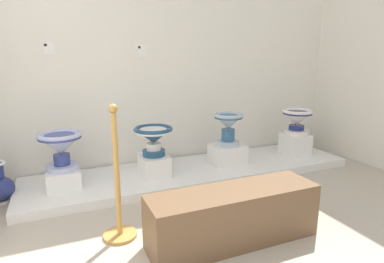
{
  "coord_description": "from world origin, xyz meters",
  "views": [
    {
      "loc": [
        0.75,
        -1.2,
        1.32
      ],
      "look_at": [
        2.11,
        1.98,
        0.52
      ],
      "focal_mm": 29.95,
      "sensor_mm": 36.0,
      "label": 1
    }
  ],
  "objects_px": {
    "plinth_block_pale_glazed": "(154,165)",
    "antique_toilet_pale_glazed": "(153,136)",
    "plinth_block_central_ornate": "(64,178)",
    "info_placard_second": "(142,51)",
    "plinth_block_rightmost": "(228,154)",
    "antique_toilet_central_ornate": "(61,145)",
    "antique_toilet_squat_floral": "(297,119)",
    "antique_toilet_rightmost": "(228,124)",
    "stanchion_post_near_left": "(118,199)",
    "museum_bench": "(233,216)",
    "info_placard_first": "(49,49)",
    "plinth_block_squat_floral": "(295,144)"
  },
  "relations": [
    {
      "from": "antique_toilet_central_ornate",
      "to": "stanchion_post_near_left",
      "type": "height_order",
      "value": "stanchion_post_near_left"
    },
    {
      "from": "antique_toilet_pale_glazed",
      "to": "museum_bench",
      "type": "relative_size",
      "value": 0.32
    },
    {
      "from": "plinth_block_squat_floral",
      "to": "info_placard_second",
      "type": "distance_m",
      "value": 2.25
    },
    {
      "from": "plinth_block_pale_glazed",
      "to": "stanchion_post_near_left",
      "type": "distance_m",
      "value": 1.09
    },
    {
      "from": "antique_toilet_squat_floral",
      "to": "info_placard_second",
      "type": "bearing_deg",
      "value": 165.26
    },
    {
      "from": "antique_toilet_squat_floral",
      "to": "museum_bench",
      "type": "relative_size",
      "value": 0.3
    },
    {
      "from": "info_placard_first",
      "to": "museum_bench",
      "type": "height_order",
      "value": "info_placard_first"
    },
    {
      "from": "plinth_block_pale_glazed",
      "to": "antique_toilet_pale_glazed",
      "type": "relative_size",
      "value": 0.85
    },
    {
      "from": "plinth_block_pale_glazed",
      "to": "museum_bench",
      "type": "distance_m",
      "value": 1.34
    },
    {
      "from": "plinth_block_rightmost",
      "to": "antique_toilet_rightmost",
      "type": "height_order",
      "value": "antique_toilet_rightmost"
    },
    {
      "from": "stanchion_post_near_left",
      "to": "museum_bench",
      "type": "height_order",
      "value": "stanchion_post_near_left"
    },
    {
      "from": "antique_toilet_pale_glazed",
      "to": "info_placard_first",
      "type": "bearing_deg",
      "value": 152.09
    },
    {
      "from": "antique_toilet_pale_glazed",
      "to": "stanchion_post_near_left",
      "type": "xyz_separation_m",
      "value": [
        -0.55,
        -0.94,
        -0.21
      ]
    },
    {
      "from": "plinth_block_central_ornate",
      "to": "museum_bench",
      "type": "relative_size",
      "value": 0.27
    },
    {
      "from": "stanchion_post_near_left",
      "to": "plinth_block_pale_glazed",
      "type": "bearing_deg",
      "value": 59.62
    },
    {
      "from": "info_placard_first",
      "to": "plinth_block_rightmost",
      "type": "bearing_deg",
      "value": -13.48
    },
    {
      "from": "stanchion_post_near_left",
      "to": "info_placard_second",
      "type": "bearing_deg",
      "value": 67.64
    },
    {
      "from": "antique_toilet_squat_floral",
      "to": "info_placard_first",
      "type": "distance_m",
      "value": 2.98
    },
    {
      "from": "plinth_block_pale_glazed",
      "to": "antique_toilet_rightmost",
      "type": "height_order",
      "value": "antique_toilet_rightmost"
    },
    {
      "from": "stanchion_post_near_left",
      "to": "museum_bench",
      "type": "distance_m",
      "value": 0.85
    },
    {
      "from": "antique_toilet_pale_glazed",
      "to": "info_placard_first",
      "type": "height_order",
      "value": "info_placard_first"
    },
    {
      "from": "antique_toilet_central_ornate",
      "to": "antique_toilet_pale_glazed",
      "type": "height_order",
      "value": "antique_toilet_central_ornate"
    },
    {
      "from": "antique_toilet_central_ornate",
      "to": "info_placard_first",
      "type": "xyz_separation_m",
      "value": [
        -0.02,
        0.45,
        0.9
      ]
    },
    {
      "from": "info_placard_second",
      "to": "stanchion_post_near_left",
      "type": "height_order",
      "value": "info_placard_second"
    },
    {
      "from": "stanchion_post_near_left",
      "to": "plinth_block_rightmost",
      "type": "bearing_deg",
      "value": 33.78
    },
    {
      "from": "antique_toilet_central_ornate",
      "to": "antique_toilet_squat_floral",
      "type": "relative_size",
      "value": 1.08
    },
    {
      "from": "plinth_block_pale_glazed",
      "to": "plinth_block_rightmost",
      "type": "height_order",
      "value": "plinth_block_rightmost"
    },
    {
      "from": "plinth_block_squat_floral",
      "to": "plinth_block_rightmost",
      "type": "bearing_deg",
      "value": 177.26
    },
    {
      "from": "info_placard_second",
      "to": "info_placard_first",
      "type": "bearing_deg",
      "value": -180.0
    },
    {
      "from": "info_placard_first",
      "to": "info_placard_second",
      "type": "distance_m",
      "value": 0.96
    },
    {
      "from": "antique_toilet_pale_glazed",
      "to": "info_placard_first",
      "type": "distance_m",
      "value": 1.37
    },
    {
      "from": "plinth_block_pale_glazed",
      "to": "plinth_block_squat_floral",
      "type": "relative_size",
      "value": 1.11
    },
    {
      "from": "plinth_block_rightmost",
      "to": "antique_toilet_central_ornate",
      "type": "bearing_deg",
      "value": -179.63
    },
    {
      "from": "antique_toilet_central_ornate",
      "to": "stanchion_post_near_left",
      "type": "bearing_deg",
      "value": -69.96
    },
    {
      "from": "antique_toilet_pale_glazed",
      "to": "plinth_block_rightmost",
      "type": "height_order",
      "value": "antique_toilet_pale_glazed"
    },
    {
      "from": "plinth_block_central_ornate",
      "to": "info_placard_second",
      "type": "xyz_separation_m",
      "value": [
        0.94,
        0.45,
        1.21
      ]
    },
    {
      "from": "plinth_block_pale_glazed",
      "to": "plinth_block_squat_floral",
      "type": "xyz_separation_m",
      "value": [
        1.9,
        -0.0,
        0.03
      ]
    },
    {
      "from": "info_placard_first",
      "to": "stanchion_post_near_left",
      "type": "xyz_separation_m",
      "value": [
        0.37,
        -1.43,
        -1.1
      ]
    },
    {
      "from": "antique_toilet_central_ornate",
      "to": "plinth_block_squat_floral",
      "type": "relative_size",
      "value": 1.3
    },
    {
      "from": "stanchion_post_near_left",
      "to": "museum_bench",
      "type": "xyz_separation_m",
      "value": [
        0.75,
        -0.38,
        -0.1
      ]
    },
    {
      "from": "antique_toilet_central_ornate",
      "to": "plinth_block_pale_glazed",
      "type": "xyz_separation_m",
      "value": [
        0.91,
        -0.03,
        -0.31
      ]
    },
    {
      "from": "plinth_block_pale_glazed",
      "to": "plinth_block_squat_floral",
      "type": "distance_m",
      "value": 1.9
    },
    {
      "from": "antique_toilet_rightmost",
      "to": "stanchion_post_near_left",
      "type": "bearing_deg",
      "value": -146.22
    },
    {
      "from": "plinth_block_pale_glazed",
      "to": "info_placard_first",
      "type": "relative_size",
      "value": 2.93
    },
    {
      "from": "info_placard_first",
      "to": "antique_toilet_squat_floral",
      "type": "bearing_deg",
      "value": -9.84
    },
    {
      "from": "antique_toilet_rightmost",
      "to": "antique_toilet_squat_floral",
      "type": "height_order",
      "value": "antique_toilet_rightmost"
    },
    {
      "from": "antique_toilet_pale_glazed",
      "to": "plinth_block_rightmost",
      "type": "bearing_deg",
      "value": 2.89
    },
    {
      "from": "plinth_block_central_ornate",
      "to": "plinth_block_pale_glazed",
      "type": "xyz_separation_m",
      "value": [
        0.91,
        -0.03,
        0.02
      ]
    },
    {
      "from": "plinth_block_rightmost",
      "to": "stanchion_post_near_left",
      "type": "relative_size",
      "value": 0.39
    },
    {
      "from": "plinth_block_central_ornate",
      "to": "antique_toilet_pale_glazed",
      "type": "xyz_separation_m",
      "value": [
        0.91,
        -0.03,
        0.34
      ]
    }
  ]
}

